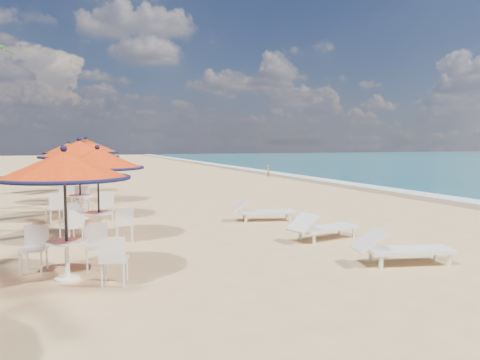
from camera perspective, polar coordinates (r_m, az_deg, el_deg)
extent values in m
plane|color=tan|center=(10.03, 12.93, -8.75)|extent=(160.00, 160.00, 0.00)
cube|color=white|center=(23.46, 18.32, -1.23)|extent=(1.20, 140.00, 0.04)
cube|color=olive|center=(22.91, 16.57, -1.33)|extent=(1.40, 140.00, 0.02)
cylinder|color=black|center=(8.33, -20.48, -4.10)|extent=(0.05, 0.05, 2.16)
cone|color=red|center=(8.25, -20.65, 1.71)|extent=(2.16, 2.16, 0.47)
torus|color=black|center=(8.26, -20.60, 0.21)|extent=(2.16, 2.16, 0.07)
sphere|color=black|center=(8.24, -20.70, 3.60)|extent=(0.11, 0.11, 0.11)
cylinder|color=white|center=(8.41, -20.39, -7.07)|extent=(0.66, 0.66, 0.04)
cylinder|color=white|center=(8.47, -20.33, -9.12)|extent=(0.08, 0.08, 0.66)
cylinder|color=black|center=(11.51, -16.87, -1.69)|extent=(0.05, 0.05, 2.15)
cone|color=red|center=(11.45, -16.97, 2.49)|extent=(2.15, 2.15, 0.47)
torus|color=black|center=(11.46, -16.95, 1.42)|extent=(2.15, 2.15, 0.07)
sphere|color=black|center=(11.44, -17.01, 3.85)|extent=(0.11, 0.11, 0.11)
cylinder|color=white|center=(11.56, -16.82, -3.85)|extent=(0.65, 0.65, 0.04)
cylinder|color=white|center=(11.61, -16.79, -5.36)|extent=(0.07, 0.07, 0.65)
cylinder|color=black|center=(14.82, -18.94, 0.02)|extent=(0.05, 0.05, 2.35)
cone|color=red|center=(14.77, -19.03, 3.58)|extent=(2.35, 2.35, 0.51)
torus|color=black|center=(14.78, -19.01, 2.67)|extent=(2.35, 2.35, 0.07)
sphere|color=black|center=(14.77, -19.06, 4.73)|extent=(0.12, 0.12, 0.12)
cylinder|color=white|center=(14.86, -18.89, -1.83)|extent=(0.72, 0.72, 0.04)
cylinder|color=white|center=(14.90, -18.86, -3.11)|extent=(0.08, 0.08, 0.72)
cylinder|color=black|center=(18.78, -18.17, 1.07)|extent=(0.05, 0.05, 2.42)
cone|color=red|center=(18.75, -18.24, 3.96)|extent=(2.42, 2.42, 0.53)
torus|color=black|center=(18.76, -18.22, 3.22)|extent=(2.42, 2.42, 0.07)
sphere|color=black|center=(18.75, -18.26, 4.89)|extent=(0.13, 0.13, 0.13)
cylinder|color=white|center=(18.82, -18.13, -0.43)|extent=(0.74, 0.74, 0.04)
cylinder|color=white|center=(18.85, -18.10, -1.48)|extent=(0.08, 0.08, 0.74)
cylinder|color=black|center=(22.60, -20.09, 1.39)|extent=(0.05, 0.05, 2.27)
cone|color=red|center=(22.57, -20.15, 3.63)|extent=(2.27, 2.27, 0.49)
torus|color=black|center=(22.58, -20.14, 3.06)|extent=(2.27, 2.27, 0.07)
sphere|color=black|center=(22.57, -20.17, 4.36)|extent=(0.12, 0.12, 0.12)
cylinder|color=white|center=(22.63, -20.06, 0.22)|extent=(0.69, 0.69, 0.04)
cylinder|color=white|center=(22.66, -20.04, -0.60)|extent=(0.08, 0.08, 0.69)
cube|color=white|center=(9.49, 19.97, -8.04)|extent=(1.71, 0.96, 0.07)
cube|color=white|center=(9.12, 15.44, -7.10)|extent=(0.66, 0.70, 0.40)
cube|color=white|center=(9.52, 19.94, -8.93)|extent=(0.06, 0.06, 0.23)
cube|color=white|center=(11.38, 10.61, -5.78)|extent=(1.67, 0.92, 0.07)
cube|color=white|center=(10.81, 7.63, -5.19)|extent=(0.64, 0.68, 0.39)
cube|color=white|center=(11.41, 10.59, -6.52)|extent=(0.06, 0.06, 0.22)
cube|color=white|center=(13.78, 3.28, -3.89)|extent=(1.67, 0.94, 0.07)
cube|color=white|center=(13.64, 0.01, -3.11)|extent=(0.65, 0.69, 0.39)
cube|color=white|center=(13.81, 3.28, -4.50)|extent=(0.06, 0.06, 0.22)
imported|color=#97704D|center=(30.05, 3.48, 1.09)|extent=(0.33, 0.39, 0.90)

